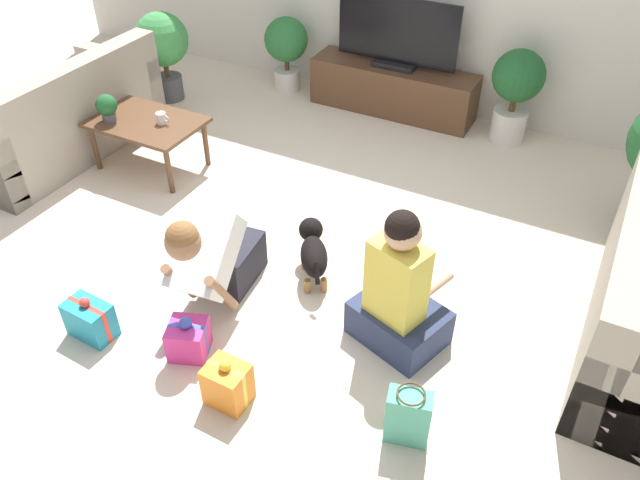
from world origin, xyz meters
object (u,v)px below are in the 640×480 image
gift_box_a (188,338)px  mug (162,118)px  dog (313,250)px  tabletop_plant (107,107)px  gift_box_c (228,384)px  tv_console (393,89)px  person_sitting (399,296)px  gift_bag_a (408,416)px  coffee_table (147,126)px  person_kneeling (214,256)px  potted_plant_back_right (516,88)px  gift_box_b (90,320)px  sofa_left (60,120)px  tv (397,37)px  potted_plant_corner_left (163,45)px  potted_plant_back_left (286,46)px

gift_box_a → mug: bearing=131.7°
dog → gift_box_a: 1.01m
tabletop_plant → gift_box_c: bearing=-35.7°
tv_console → person_sitting: size_ratio=1.66×
dog → gift_box_c: size_ratio=1.64×
tv_console → dog: (0.47, -2.48, -0.02)m
tv_console → gift_bag_a: tv_console is taller
coffee_table → person_kneeling: person_kneeling is taller
potted_plant_back_right → tabletop_plant: bearing=-144.6°
person_sitting → mug: (-2.42, 0.91, 0.12)m
potted_plant_back_right → person_sitting: (0.04, -2.73, -0.15)m
potted_plant_back_right → gift_box_b: bearing=-114.3°
sofa_left → tv: 3.07m
gift_box_c → tabletop_plant: bearing=144.3°
person_kneeling → gift_box_c: size_ratio=2.63×
gift_box_b → gift_bag_a: gift_bag_a is taller
gift_bag_a → mug: size_ratio=2.94×
tv_console → gift_box_b: size_ratio=5.43×
person_kneeling → gift_box_a: 0.53m
person_kneeling → gift_box_b: person_kneeling is taller
dog → potted_plant_corner_left: bearing=-67.0°
tv_console → gift_box_a: tv_console is taller
gift_bag_a → mug: mug is taller
coffee_table → tv: tv is taller
dog → gift_box_b: bearing=16.8°
potted_plant_corner_left → gift_bag_a: bearing=-35.9°
coffee_table → gift_box_c: size_ratio=2.83×
person_kneeling → gift_bag_a: 1.52m
potted_plant_back_right → person_kneeling: size_ratio=1.02×
sofa_left → mug: (1.00, 0.18, 0.18)m
potted_plant_back_left → dog: potted_plant_back_left is taller
tv_console → potted_plant_back_right: size_ratio=1.89×
potted_plant_corner_left → gift_box_b: size_ratio=2.95×
potted_plant_corner_left → gift_box_c: bearing=-46.8°
tv_console → gift_box_a: bearing=-87.4°
tv → dog: (0.47, -2.48, -0.53)m
gift_bag_a → gift_box_c: bearing=-166.1°
sofa_left → potted_plant_corner_left: potted_plant_corner_left is taller
sofa_left → potted_plant_back_right: (3.39, 2.00, 0.22)m
gift_box_c → sofa_left: bearing=150.7°
gift_box_a → gift_box_b: (-0.61, -0.16, 0.01)m
person_kneeling → gift_box_b: bearing=-135.7°
tabletop_plant → tv: bearing=51.0°
person_sitting → potted_plant_corner_left: bearing=-13.0°
sofa_left → person_sitting: person_sitting is taller
coffee_table → potted_plant_back_right: bearing=36.1°
potted_plant_back_right → person_kneeling: (-1.10, -2.93, -0.15)m
dog → gift_bag_a: gift_bag_a is taller
tv_console → mug: bearing=-123.5°
potted_plant_back_right → sofa_left: bearing=-149.5°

